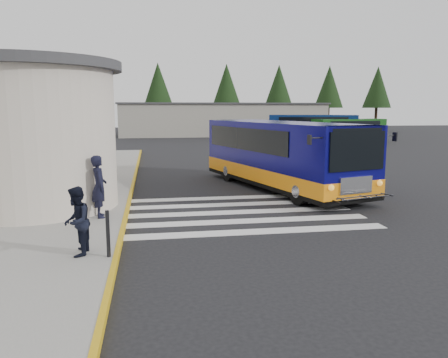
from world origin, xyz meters
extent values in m
plane|color=black|center=(0.00, 0.00, 0.00)|extent=(140.00, 140.00, 0.00)
cube|color=gray|center=(-9.00, 4.00, 0.07)|extent=(10.00, 34.00, 0.15)
cube|color=gold|center=(-4.05, 4.00, 0.08)|extent=(0.12, 34.00, 0.16)
cylinder|color=beige|center=(-7.00, 0.50, 2.40)|extent=(5.20, 5.20, 4.50)
cylinder|color=#38383A|center=(-7.00, 0.50, 4.80)|extent=(5.80, 5.80, 0.30)
cube|color=black|center=(-6.48, 5.00, 1.25)|extent=(0.08, 1.20, 2.20)
cube|color=#38383A|center=(-6.00, 5.00, 2.55)|extent=(1.20, 1.80, 0.12)
cube|color=silver|center=(-0.50, -3.20, 0.01)|extent=(8.00, 0.55, 0.01)
cube|color=silver|center=(-0.50, -2.00, 0.01)|extent=(8.00, 0.55, 0.01)
cube|color=silver|center=(-0.50, -0.80, 0.01)|extent=(8.00, 0.55, 0.01)
cube|color=silver|center=(-0.50, 0.40, 0.01)|extent=(8.00, 0.55, 0.01)
cube|color=silver|center=(-0.50, 1.60, 0.01)|extent=(8.00, 0.55, 0.01)
cube|color=gray|center=(6.00, 42.00, 2.00)|extent=(26.00, 8.00, 4.00)
cube|color=#38383A|center=(6.00, 42.00, 4.10)|extent=(26.40, 8.40, 0.20)
cylinder|color=black|center=(-22.00, 50.00, 1.80)|extent=(0.44, 0.44, 3.60)
cone|color=black|center=(-22.00, 50.00, 6.80)|extent=(4.40, 4.40, 6.40)
cylinder|color=black|center=(-12.00, 50.00, 1.80)|extent=(0.44, 0.44, 3.60)
cone|color=black|center=(-12.00, 50.00, 6.80)|extent=(4.40, 4.40, 6.40)
cylinder|color=black|center=(-2.00, 50.00, 1.80)|extent=(0.44, 0.44, 3.60)
cone|color=black|center=(-2.00, 50.00, 6.80)|extent=(4.40, 4.40, 6.40)
cylinder|color=black|center=(8.00, 50.00, 1.80)|extent=(0.44, 0.44, 3.60)
cone|color=black|center=(8.00, 50.00, 6.80)|extent=(4.40, 4.40, 6.40)
cylinder|color=black|center=(16.00, 50.00, 1.80)|extent=(0.44, 0.44, 3.60)
cone|color=black|center=(16.00, 50.00, 6.80)|extent=(4.40, 4.40, 6.40)
cylinder|color=black|center=(24.00, 50.00, 1.80)|extent=(0.44, 0.44, 3.60)
cone|color=black|center=(24.00, 50.00, 6.80)|extent=(4.40, 4.40, 6.40)
cylinder|color=black|center=(32.00, 50.00, 1.80)|extent=(0.44, 0.44, 3.60)
cone|color=black|center=(32.00, 50.00, 6.80)|extent=(4.40, 4.40, 6.40)
cube|color=#090755|center=(2.28, 3.27, 1.65)|extent=(5.06, 9.76, 2.46)
cube|color=orange|center=(2.28, 3.27, 0.71)|extent=(5.09, 9.80, 0.59)
cube|color=black|center=(2.28, 3.27, 0.37)|extent=(5.08, 9.79, 0.23)
cube|color=black|center=(3.55, -1.27, 2.04)|extent=(2.23, 0.68, 1.31)
cube|color=silver|center=(3.56, -1.29, 0.89)|extent=(1.33, 0.43, 0.57)
cube|color=black|center=(0.77, 3.72, 2.14)|extent=(1.90, 6.65, 0.94)
cube|color=black|center=(3.33, 4.44, 2.14)|extent=(1.90, 6.65, 0.94)
cylinder|color=black|center=(2.02, -0.06, 0.50)|extent=(0.57, 1.05, 1.00)
cylinder|color=black|center=(4.23, 0.57, 0.50)|extent=(0.57, 1.05, 1.00)
cylinder|color=black|center=(0.43, 5.58, 0.50)|extent=(0.57, 1.05, 1.00)
cylinder|color=black|center=(2.65, 6.20, 0.50)|extent=(0.57, 1.05, 1.00)
cube|color=black|center=(1.74, -1.60, 2.46)|extent=(0.10, 0.20, 0.31)
cube|color=black|center=(5.27, -0.61, 2.46)|extent=(0.10, 0.20, 0.31)
imported|color=black|center=(-4.79, -1.32, 1.10)|extent=(0.59, 0.77, 1.90)
imported|color=black|center=(-4.89, -4.89, 0.93)|extent=(0.64, 0.80, 1.57)
cylinder|color=black|center=(-4.20, -5.12, 0.68)|extent=(0.09, 0.09, 1.06)
cube|color=#071D53|center=(14.16, 30.77, 1.60)|extent=(9.65, 5.24, 2.38)
cube|color=gold|center=(14.16, 30.77, 0.64)|extent=(9.69, 5.28, 0.52)
cube|color=black|center=(14.16, 30.77, 2.17)|extent=(7.69, 4.67, 0.83)
cube|color=#124512|center=(17.38, 28.57, 1.37)|extent=(8.22, 3.75, 2.03)
cube|color=gold|center=(17.38, 28.57, 0.55)|extent=(8.25, 3.78, 0.44)
cube|color=black|center=(17.38, 28.57, 1.85)|extent=(6.50, 3.44, 0.71)
camera|label=1|loc=(-3.20, -14.78, 3.42)|focal=35.00mm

